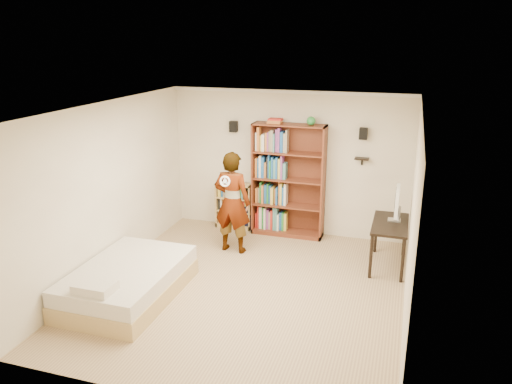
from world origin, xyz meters
TOP-DOWN VIEW (x-y plane):
  - ground at (0.00, 0.00)m, footprint 4.50×5.00m
  - room_shell at (0.00, 0.00)m, footprint 4.52×5.02m
  - crown_molding at (0.00, 0.00)m, footprint 4.50×5.00m
  - speaker_left at (-1.05, 2.40)m, footprint 0.14×0.12m
  - speaker_right at (1.35, 2.40)m, footprint 0.14×0.12m
  - wall_shelf at (1.35, 2.41)m, footprint 0.25×0.16m
  - tall_bookshelf at (0.05, 2.31)m, footprint 1.34×0.39m
  - low_bookshelf at (-1.04, 2.37)m, footprint 0.72×0.27m
  - computer_desk at (1.95, 1.44)m, footprint 0.56×1.11m
  - imac at (2.00, 1.57)m, footprint 0.20×0.57m
  - daybed at (-1.57, -0.71)m, footprint 1.31×2.02m
  - person at (-0.69, 1.28)m, footprint 0.68×0.47m
  - wii_wheel at (-0.69, 0.95)m, footprint 0.18×0.07m
  - navy_bag at (-0.83, 2.33)m, footprint 0.38×0.27m

SIDE VIEW (x-z plane):
  - ground at x=0.00m, z-range -0.01..0.01m
  - navy_bag at x=-0.83m, z-range 0.00..0.48m
  - daybed at x=-1.57m, z-range 0.00..0.59m
  - computer_desk at x=1.95m, z-range 0.00..0.76m
  - low_bookshelf at x=-1.04m, z-range 0.00..0.90m
  - person at x=-0.69m, z-range 0.00..1.79m
  - imac at x=2.00m, z-range 0.76..1.32m
  - tall_bookshelf at x=0.05m, z-range 0.00..2.12m
  - wii_wheel at x=-0.69m, z-range 1.27..1.46m
  - wall_shelf at x=1.35m, z-range 1.54..1.56m
  - room_shell at x=0.00m, z-range 0.41..3.12m
  - speaker_left at x=-1.05m, z-range 1.90..2.10m
  - speaker_right at x=1.35m, z-range 1.90..2.10m
  - crown_molding at x=0.00m, z-range 2.64..2.70m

